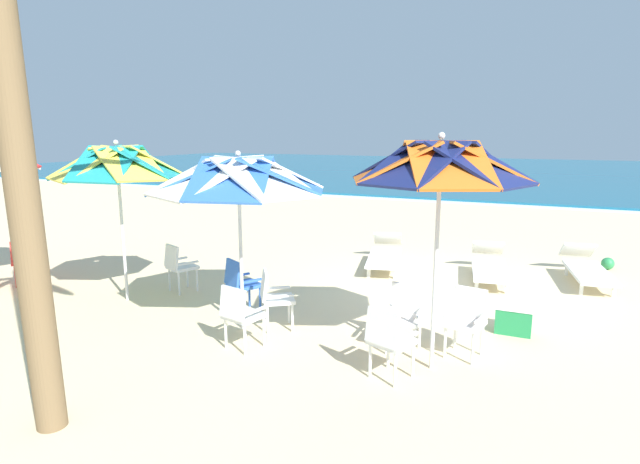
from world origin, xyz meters
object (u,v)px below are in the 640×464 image
(sun_lounger_0, at_px, (587,268))
(palm_tree_0, at_px, (12,91))
(plastic_chair_8, at_px, (26,259))
(sun_lounger_1, at_px, (490,265))
(plastic_chair_2, at_px, (467,318))
(beach_umbrella_1, at_px, (239,176))
(plastic_chair_0, at_px, (405,313))
(plastic_chair_5, at_px, (240,313))
(plastic_chair_4, at_px, (240,282))
(plastic_chair_6, at_px, (179,265))
(sun_lounger_2, at_px, (385,254))
(plastic_chair_1, at_px, (389,338))
(beach_umbrella_2, at_px, (117,164))
(beach_umbrella_0, at_px, (440,165))
(beach_ball, at_px, (608,264))
(plastic_chair_3, at_px, (273,296))
(cooler_box, at_px, (514,319))

(sun_lounger_0, xyz_separation_m, palm_tree_0, (-4.98, -7.55, 2.85))
(plastic_chair_8, xyz_separation_m, sun_lounger_1, (7.77, 3.90, -0.22))
(plastic_chair_2, height_order, beach_umbrella_1, beach_umbrella_1)
(plastic_chair_0, distance_m, plastic_chair_2, 0.77)
(plastic_chair_2, xyz_separation_m, palm_tree_0, (-3.38, -3.34, 2.63))
(plastic_chair_5, bearing_deg, plastic_chair_2, 20.83)
(plastic_chair_4, relative_size, plastic_chair_5, 1.00)
(plastic_chair_2, bearing_deg, plastic_chair_6, 173.21)
(beach_umbrella_1, relative_size, plastic_chair_5, 2.95)
(beach_umbrella_1, height_order, sun_lounger_2, beach_umbrella_1)
(plastic_chair_1, distance_m, beach_umbrella_2, 5.25)
(plastic_chair_8, bearing_deg, beach_umbrella_1, -2.11)
(beach_umbrella_1, distance_m, plastic_chair_8, 5.09)
(palm_tree_0, bearing_deg, beach_umbrella_0, 42.12)
(beach_ball, bearing_deg, plastic_chair_0, -116.81)
(plastic_chair_8, relative_size, palm_tree_0, 0.17)
(sun_lounger_1, relative_size, palm_tree_0, 0.44)
(beach_umbrella_0, distance_m, plastic_chair_0, 2.03)
(beach_umbrella_0, xyz_separation_m, sun_lounger_0, (1.91, 4.78, -2.15))
(plastic_chair_3, distance_m, beach_umbrella_2, 3.41)
(sun_lounger_1, xyz_separation_m, palm_tree_0, (-3.28, -7.00, 2.85))
(beach_umbrella_1, bearing_deg, beach_umbrella_2, 173.37)
(cooler_box, bearing_deg, plastic_chair_6, -175.62)
(plastic_chair_0, xyz_separation_m, sun_lounger_2, (-1.45, 3.87, -0.22))
(beach_umbrella_2, bearing_deg, palm_tree_0, -55.86)
(plastic_chair_1, distance_m, sun_lounger_2, 5.00)
(plastic_chair_3, height_order, sun_lounger_0, plastic_chair_3)
(sun_lounger_2, bearing_deg, plastic_chair_1, -72.59)
(plastic_chair_8, bearing_deg, plastic_chair_4, 4.84)
(plastic_chair_0, distance_m, sun_lounger_0, 4.96)
(beach_umbrella_2, xyz_separation_m, sun_lounger_2, (3.35, 3.85, -2.01))
(beach_umbrella_1, height_order, beach_umbrella_2, beach_umbrella_2)
(beach_umbrella_0, bearing_deg, sun_lounger_2, 113.85)
(beach_umbrella_2, bearing_deg, plastic_chair_8, -177.21)
(sun_lounger_2, bearing_deg, plastic_chair_2, -59.37)
(sun_lounger_0, bearing_deg, plastic_chair_5, -129.35)
(plastic_chair_0, distance_m, plastic_chair_1, 0.90)
(plastic_chair_3, bearing_deg, sun_lounger_1, 56.69)
(plastic_chair_5, height_order, plastic_chair_8, same)
(beach_umbrella_2, distance_m, sun_lounger_1, 6.94)
(palm_tree_0, relative_size, cooler_box, 10.09)
(plastic_chair_3, distance_m, palm_tree_0, 4.13)
(plastic_chair_2, height_order, sun_lounger_0, plastic_chair_2)
(plastic_chair_0, bearing_deg, cooler_box, 42.84)
(plastic_chair_3, relative_size, plastic_chair_5, 1.00)
(beach_umbrella_0, bearing_deg, beach_umbrella_2, 175.22)
(palm_tree_0, bearing_deg, sun_lounger_0, 56.62)
(plastic_chair_3, bearing_deg, plastic_chair_8, -179.98)
(beach_umbrella_2, xyz_separation_m, beach_ball, (7.62, 5.55, -2.16))
(plastic_chair_1, xyz_separation_m, plastic_chair_5, (-1.99, 0.02, 0.00))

